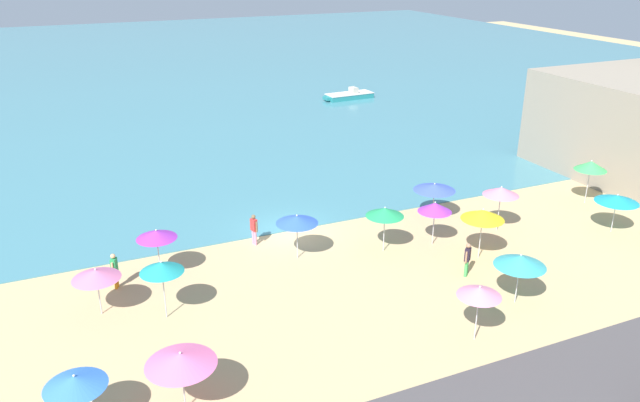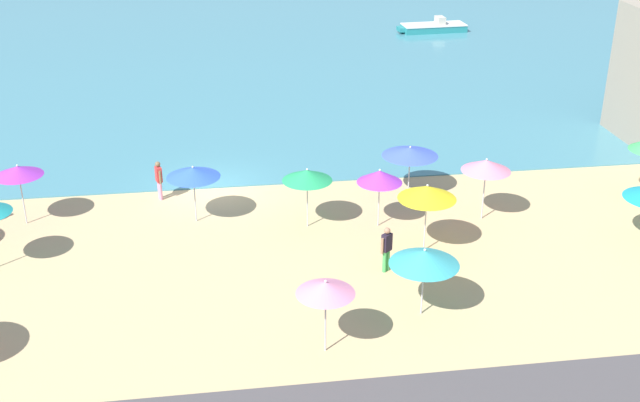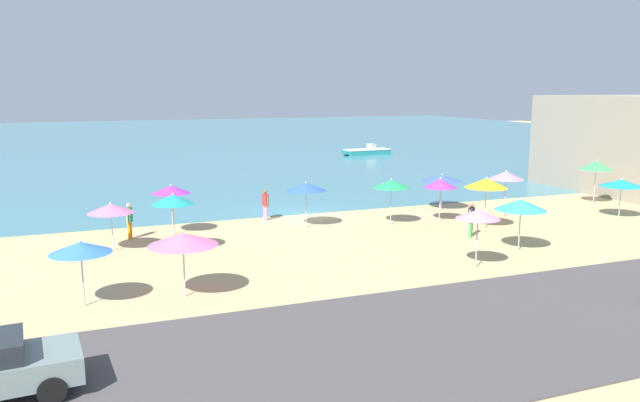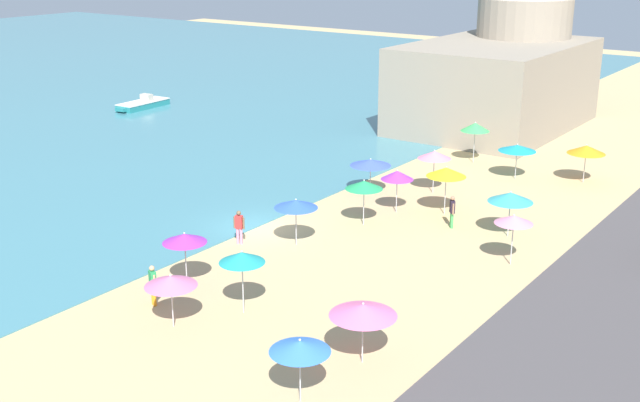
{
  "view_description": "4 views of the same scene",
  "coord_description": "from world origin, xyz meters",
  "px_view_note": "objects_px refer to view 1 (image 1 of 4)",
  "views": [
    {
      "loc": [
        -10.9,
        -28.92,
        14.34
      ],
      "look_at": [
        1.97,
        0.02,
        1.47
      ],
      "focal_mm": 35.0,
      "sensor_mm": 36.0,
      "label": 1
    },
    {
      "loc": [
        0.17,
        -31.94,
        14.01
      ],
      "look_at": [
        4.13,
        -4.23,
        1.07
      ],
      "focal_mm": 45.0,
      "sensor_mm": 36.0,
      "label": 2
    },
    {
      "loc": [
        -11.32,
        -32.43,
        7.01
      ],
      "look_at": [
        0.61,
        -1.84,
        1.06
      ],
      "focal_mm": 35.0,
      "sensor_mm": 36.0,
      "label": 3
    },
    {
      "loc": [
        -29.14,
        -25.07,
        14.06
      ],
      "look_at": [
        1.69,
        -2.82,
        1.55
      ],
      "focal_mm": 45.0,
      "sensor_mm": 36.0,
      "label": 4
    }
  ],
  "objects_px": {
    "bather_0": "(115,269)",
    "skiff_nearshore": "(349,95)",
    "beach_umbrella_5": "(161,267)",
    "beach_umbrella_9": "(591,166)",
    "beach_umbrella_6": "(483,215)",
    "beach_umbrella_7": "(520,261)",
    "beach_umbrella_11": "(501,191)",
    "beach_umbrella_13": "(435,187)",
    "beach_umbrella_2": "(435,207)",
    "beach_umbrella_15": "(479,292)",
    "beach_umbrella_10": "(156,234)",
    "beach_umbrella_14": "(96,274)",
    "bather_1": "(254,228)",
    "beach_umbrella_3": "(297,220)",
    "bather_2": "(467,258)",
    "beach_umbrella_4": "(385,212)",
    "beach_umbrella_12": "(181,359)",
    "beach_umbrella_0": "(617,199)"
  },
  "relations": [
    {
      "from": "beach_umbrella_5",
      "to": "beach_umbrella_10",
      "type": "bearing_deg",
      "value": 83.16
    },
    {
      "from": "beach_umbrella_3",
      "to": "beach_umbrella_13",
      "type": "distance_m",
      "value": 9.07
    },
    {
      "from": "beach_umbrella_9",
      "to": "beach_umbrella_15",
      "type": "xyz_separation_m",
      "value": [
        -14.87,
        -8.94,
        -0.24
      ]
    },
    {
      "from": "beach_umbrella_3",
      "to": "beach_umbrella_4",
      "type": "relative_size",
      "value": 0.96
    },
    {
      "from": "beach_umbrella_5",
      "to": "beach_umbrella_4",
      "type": "bearing_deg",
      "value": 8.56
    },
    {
      "from": "beach_umbrella_4",
      "to": "beach_umbrella_11",
      "type": "height_order",
      "value": "beach_umbrella_11"
    },
    {
      "from": "beach_umbrella_9",
      "to": "bather_0",
      "type": "relative_size",
      "value": 1.59
    },
    {
      "from": "beach_umbrella_6",
      "to": "beach_umbrella_11",
      "type": "relative_size",
      "value": 1.03
    },
    {
      "from": "beach_umbrella_2",
      "to": "bather_1",
      "type": "height_order",
      "value": "beach_umbrella_2"
    },
    {
      "from": "bather_2",
      "to": "beach_umbrella_15",
      "type": "bearing_deg",
      "value": -122.49
    },
    {
      "from": "beach_umbrella_11",
      "to": "beach_umbrella_13",
      "type": "distance_m",
      "value": 3.68
    },
    {
      "from": "bather_2",
      "to": "beach_umbrella_10",
      "type": "bearing_deg",
      "value": 156.68
    },
    {
      "from": "bather_0",
      "to": "skiff_nearshore",
      "type": "xyz_separation_m",
      "value": [
        26.7,
        29.97,
        -0.59
      ]
    },
    {
      "from": "beach_umbrella_6",
      "to": "beach_umbrella_11",
      "type": "bearing_deg",
      "value": 37.56
    },
    {
      "from": "beach_umbrella_15",
      "to": "bather_1",
      "type": "height_order",
      "value": "beach_umbrella_15"
    },
    {
      "from": "bather_2",
      "to": "beach_umbrella_3",
      "type": "bearing_deg",
      "value": 143.05
    },
    {
      "from": "beach_umbrella_13",
      "to": "beach_umbrella_2",
      "type": "bearing_deg",
      "value": -123.56
    },
    {
      "from": "beach_umbrella_7",
      "to": "bather_2",
      "type": "bearing_deg",
      "value": 100.66
    },
    {
      "from": "beach_umbrella_5",
      "to": "beach_umbrella_13",
      "type": "distance_m",
      "value": 16.55
    },
    {
      "from": "beach_umbrella_9",
      "to": "beach_umbrella_14",
      "type": "distance_m",
      "value": 28.16
    },
    {
      "from": "beach_umbrella_13",
      "to": "beach_umbrella_11",
      "type": "bearing_deg",
      "value": -51.26
    },
    {
      "from": "beach_umbrella_3",
      "to": "bather_2",
      "type": "xyz_separation_m",
      "value": [
        6.56,
        -4.94,
        -1.14
      ]
    },
    {
      "from": "beach_umbrella_0",
      "to": "beach_umbrella_4",
      "type": "distance_m",
      "value": 12.86
    },
    {
      "from": "bather_0",
      "to": "skiff_nearshore",
      "type": "distance_m",
      "value": 40.14
    },
    {
      "from": "beach_umbrella_3",
      "to": "bather_2",
      "type": "height_order",
      "value": "beach_umbrella_3"
    },
    {
      "from": "beach_umbrella_9",
      "to": "beach_umbrella_4",
      "type": "bearing_deg",
      "value": -177.29
    },
    {
      "from": "beach_umbrella_5",
      "to": "beach_umbrella_9",
      "type": "distance_m",
      "value": 25.78
    },
    {
      "from": "beach_umbrella_2",
      "to": "beach_umbrella_15",
      "type": "distance_m",
      "value": 8.57
    },
    {
      "from": "beach_umbrella_6",
      "to": "beach_umbrella_7",
      "type": "xyz_separation_m",
      "value": [
        -1.17,
        -4.11,
        -0.31
      ]
    },
    {
      "from": "beach_umbrella_2",
      "to": "bather_1",
      "type": "bearing_deg",
      "value": 156.44
    },
    {
      "from": "beach_umbrella_5",
      "to": "bather_2",
      "type": "distance_m",
      "value": 13.84
    },
    {
      "from": "beach_umbrella_3",
      "to": "beach_umbrella_14",
      "type": "height_order",
      "value": "beach_umbrella_3"
    },
    {
      "from": "skiff_nearshore",
      "to": "beach_umbrella_6",
      "type": "bearing_deg",
      "value": -105.99
    },
    {
      "from": "beach_umbrella_10",
      "to": "beach_umbrella_14",
      "type": "distance_m",
      "value": 3.6
    },
    {
      "from": "beach_umbrella_2",
      "to": "beach_umbrella_15",
      "type": "relative_size",
      "value": 0.99
    },
    {
      "from": "beach_umbrella_13",
      "to": "beach_umbrella_4",
      "type": "bearing_deg",
      "value": -151.23
    },
    {
      "from": "beach_umbrella_0",
      "to": "beach_umbrella_9",
      "type": "xyz_separation_m",
      "value": [
        1.84,
        3.69,
        0.46
      ]
    },
    {
      "from": "bather_0",
      "to": "beach_umbrella_14",
      "type": "bearing_deg",
      "value": -113.73
    },
    {
      "from": "beach_umbrella_2",
      "to": "bather_0",
      "type": "xyz_separation_m",
      "value": [
        -15.65,
        2.0,
        -1.11
      ]
    },
    {
      "from": "beach_umbrella_10",
      "to": "beach_umbrella_12",
      "type": "distance_m",
      "value": 9.48
    },
    {
      "from": "beach_umbrella_11",
      "to": "beach_umbrella_12",
      "type": "height_order",
      "value": "beach_umbrella_11"
    },
    {
      "from": "beach_umbrella_6",
      "to": "beach_umbrella_10",
      "type": "height_order",
      "value": "beach_umbrella_6"
    },
    {
      "from": "beach_umbrella_4",
      "to": "beach_umbrella_9",
      "type": "xyz_separation_m",
      "value": [
        14.34,
        0.68,
        0.24
      ]
    },
    {
      "from": "bather_0",
      "to": "skiff_nearshore",
      "type": "height_order",
      "value": "bather_0"
    },
    {
      "from": "beach_umbrella_13",
      "to": "beach_umbrella_10",
      "type": "bearing_deg",
      "value": -177.27
    },
    {
      "from": "bather_1",
      "to": "beach_umbrella_15",
      "type": "bearing_deg",
      "value": -65.73
    },
    {
      "from": "beach_umbrella_5",
      "to": "bather_1",
      "type": "bearing_deg",
      "value": 42.45
    },
    {
      "from": "beach_umbrella_3",
      "to": "beach_umbrella_10",
      "type": "height_order",
      "value": "beach_umbrella_10"
    },
    {
      "from": "beach_umbrella_10",
      "to": "beach_umbrella_15",
      "type": "xyz_separation_m",
      "value": [
        10.38,
        -10.07,
        -0.07
      ]
    },
    {
      "from": "beach_umbrella_9",
      "to": "beach_umbrella_5",
      "type": "bearing_deg",
      "value": -174.7
    }
  ]
}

